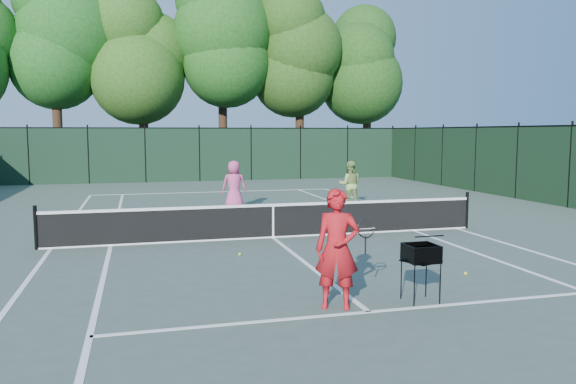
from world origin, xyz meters
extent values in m
plane|color=#425047|center=(0.00, 0.00, 0.00)|extent=(90.00, 90.00, 0.00)
cube|color=white|center=(-5.49, 0.00, 0.00)|extent=(0.10, 23.77, 0.01)
cube|color=white|center=(5.49, 0.00, 0.00)|extent=(0.10, 23.77, 0.01)
cube|color=white|center=(-4.12, 0.00, 0.00)|extent=(0.10, 23.77, 0.01)
cube|color=white|center=(4.12, 0.00, 0.00)|extent=(0.10, 23.77, 0.01)
cube|color=white|center=(0.00, 11.88, 0.00)|extent=(10.97, 0.10, 0.01)
cube|color=white|center=(0.00, -6.40, 0.00)|extent=(8.23, 0.10, 0.01)
cube|color=white|center=(0.00, 6.40, 0.00)|extent=(8.23, 0.10, 0.01)
cube|color=white|center=(0.00, 0.00, 0.00)|extent=(0.10, 12.80, 0.01)
cube|color=black|center=(0.00, 0.00, 0.46)|extent=(11.60, 0.03, 0.85)
cube|color=white|center=(0.00, 0.00, 0.88)|extent=(11.60, 0.05, 0.07)
cube|color=white|center=(0.00, 0.00, 0.02)|extent=(11.60, 0.05, 0.04)
cube|color=white|center=(0.00, 0.00, 0.46)|extent=(0.05, 0.04, 0.91)
cylinder|color=black|center=(-5.80, 0.00, 0.53)|extent=(0.09, 0.09, 1.06)
cylinder|color=black|center=(5.80, 0.00, 0.53)|extent=(0.09, 0.09, 1.06)
cube|color=black|center=(0.00, 18.00, 1.50)|extent=(24.00, 0.05, 3.00)
cylinder|color=black|center=(-8.00, 22.00, 2.40)|extent=(0.56, 0.56, 4.80)
ellipsoid|color=#154A17|center=(-8.00, 22.00, 8.71)|extent=(6.80, 6.80, 10.54)
cylinder|color=black|center=(-3.00, 21.80, 2.15)|extent=(0.56, 0.56, 4.30)
ellipsoid|color=#214914|center=(-3.00, 21.80, 7.75)|extent=(6.00, 6.00, 9.30)
cylinder|color=black|center=(2.00, 22.30, 2.50)|extent=(0.56, 0.56, 5.00)
ellipsoid|color=#164814|center=(2.00, 22.30, 9.03)|extent=(7.00, 7.00, 10.85)
cylinder|color=black|center=(7.00, 21.60, 2.30)|extent=(0.56, 0.56, 4.60)
ellipsoid|color=#1D4112|center=(7.00, 21.60, 8.16)|extent=(6.20, 6.20, 9.61)
cylinder|color=black|center=(12.00, 22.10, 2.20)|extent=(0.56, 0.56, 4.40)
ellipsoid|color=#173F12|center=(12.00, 22.10, 7.74)|extent=(5.80, 5.80, 8.99)
imported|color=#B5141B|center=(-0.41, -6.07, 0.95)|extent=(0.81, 0.68, 1.91)
cylinder|color=black|center=(0.14, -5.91, 0.95)|extent=(0.03, 0.03, 0.30)
torus|color=black|center=(0.14, -5.91, 1.22)|extent=(0.30, 0.10, 0.30)
imported|color=#C7467F|center=(-0.09, 5.62, 0.89)|extent=(0.95, 0.70, 1.78)
imported|color=#8EAC56|center=(4.12, 5.03, 0.87)|extent=(1.01, 0.89, 1.74)
cylinder|color=black|center=(0.80, -6.35, 0.34)|extent=(0.02, 0.02, 0.68)
cylinder|color=black|center=(1.26, -6.35, 0.34)|extent=(0.02, 0.02, 0.68)
cylinder|color=black|center=(0.80, -5.89, 0.34)|extent=(0.02, 0.02, 0.68)
cylinder|color=black|center=(1.26, -5.89, 0.34)|extent=(0.02, 0.02, 0.68)
cube|color=black|center=(1.03, -6.12, 0.82)|extent=(0.66, 0.66, 0.28)
sphere|color=#E1F131|center=(1.03, -6.12, 0.73)|extent=(0.07, 0.07, 0.07)
sphere|color=#E1F131|center=(1.03, -6.12, 0.73)|extent=(0.07, 0.07, 0.07)
sphere|color=#E1F131|center=(1.03, -6.12, 0.73)|extent=(0.07, 0.07, 0.07)
sphere|color=#E1F131|center=(1.03, -6.12, 0.73)|extent=(0.07, 0.07, 0.07)
sphere|color=#E1F131|center=(1.03, -6.12, 0.73)|extent=(0.07, 0.07, 0.07)
sphere|color=#E1F131|center=(1.03, -6.12, 0.73)|extent=(0.07, 0.07, 0.07)
sphere|color=#E1F131|center=(1.03, -6.12, 0.73)|extent=(0.07, 0.07, 0.07)
sphere|color=#E1F131|center=(1.03, -6.12, 0.73)|extent=(0.07, 0.07, 0.07)
sphere|color=#E1F131|center=(1.03, -6.12, 0.73)|extent=(0.07, 0.07, 0.07)
sphere|color=#E1F131|center=(1.03, -6.12, 0.73)|extent=(0.07, 0.07, 0.07)
sphere|color=#E1F131|center=(1.03, -6.12, 0.73)|extent=(0.07, 0.07, 0.07)
sphere|color=#E1F131|center=(1.03, -6.12, 0.73)|extent=(0.07, 0.07, 0.07)
sphere|color=#E1F131|center=(1.03, -6.12, 0.73)|extent=(0.07, 0.07, 0.07)
sphere|color=#E1F131|center=(1.03, -6.12, 0.73)|extent=(0.07, 0.07, 0.07)
sphere|color=#E1F131|center=(1.03, -6.12, 0.73)|extent=(0.07, 0.07, 0.07)
sphere|color=#E1F131|center=(1.03, -6.12, 0.73)|extent=(0.07, 0.07, 0.07)
sphere|color=#E1F131|center=(1.03, -6.12, 0.73)|extent=(0.07, 0.07, 0.07)
sphere|color=gold|center=(2.73, -4.79, 0.03)|extent=(0.07, 0.07, 0.07)
sphere|color=#D3E62F|center=(-1.23, -1.92, 0.03)|extent=(0.07, 0.07, 0.07)
camera|label=1|loc=(-3.41, -14.26, 2.78)|focal=35.00mm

